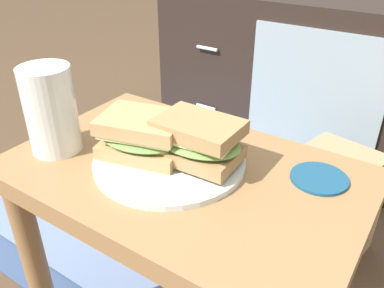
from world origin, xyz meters
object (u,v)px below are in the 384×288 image
Objects in this scene: tv_cabinet at (301,76)px; sandwich_front at (143,135)px; paper_bag at (334,202)px; sandwich_back at (198,140)px; beer_glass at (51,112)px; coaster at (319,178)px; plate at (171,160)px.

sandwich_front is (0.06, -0.96, 0.21)m from tv_cabinet.
sandwich_back is at bearing -106.56° from paper_bag.
sandwich_back is (0.15, -0.93, 0.22)m from tv_cabinet.
paper_bag is at bearing -58.73° from tv_cabinet.
beer_glass is 1.68× the size of coaster.
sandwich_back is 0.19m from coaster.
beer_glass is (-0.23, -0.08, 0.02)m from sandwich_back.
plate is 0.79× the size of paper_bag.
plate is at bearing -111.04° from paper_bag.
beer_glass is 0.47× the size of paper_bag.
plate is 1.67× the size of beer_glass.
plate is at bearing -164.48° from sandwich_back.
sandwich_back is 1.62× the size of coaster.
plate reaches higher than paper_bag.
sandwich_front is at bearing 22.47° from beer_glass.
beer_glass is (-0.14, -0.06, 0.03)m from sandwich_front.
plate is 1.74× the size of sandwich_back.
coaster is (0.22, 0.09, -0.00)m from plate.
plate is 2.82× the size of coaster.
paper_bag is (-0.04, 0.38, -0.31)m from coaster.
sandwich_back reaches higher than paper_bag.
beer_glass reaches higher than paper_bag.
beer_glass is at bearing -158.68° from coaster.
sandwich_back is at bearing -156.75° from coaster.
sandwich_front is 1.11× the size of beer_glass.
sandwich_front is at bearing -115.06° from paper_bag.
sandwich_back is (0.04, 0.01, 0.04)m from plate.
beer_glass reaches higher than sandwich_front.
tv_cabinet is at bearing 121.27° from paper_bag.
coaster is (0.26, 0.10, -0.04)m from sandwich_front.
beer_glass reaches higher than coaster.
coaster is (0.32, -0.86, 0.17)m from tv_cabinet.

